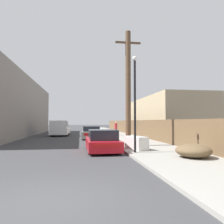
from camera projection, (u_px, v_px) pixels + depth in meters
name	position (u px, v px, depth m)	size (l,w,h in m)	color
ground_plane	(47.00, 203.00, 4.76)	(220.00, 220.00, 0.00)	#38383A
sidewalk_curb	(115.00, 135.00, 28.76)	(4.20, 63.00, 0.12)	gray
discarded_fridge	(136.00, 143.00, 13.03)	(1.10, 1.86, 0.80)	silver
parked_sports_car_red	(102.00, 141.00, 13.05)	(1.88, 4.34, 1.30)	red
car_parked_mid	(92.00, 133.00, 22.46)	(2.13, 4.56, 1.30)	gray
pickup_truck	(60.00, 128.00, 27.14)	(2.14, 5.73, 1.89)	silver
utility_pole	(128.00, 87.00, 15.17)	(1.80, 0.37, 7.99)	brown
street_lamp	(135.00, 97.00, 11.83)	(0.26, 0.26, 5.24)	black
brush_pile	(193.00, 151.00, 10.09)	(1.62, 1.74, 0.62)	brown
wooden_fence	(133.00, 128.00, 27.06)	(0.08, 44.62, 1.80)	brown
building_left_block	(3.00, 107.00, 26.55)	(7.00, 27.19, 6.98)	gray
building_right_house	(163.00, 117.00, 28.88)	(6.00, 16.49, 4.79)	tan
pedestrian	(116.00, 128.00, 25.21)	(0.34, 0.34, 1.66)	#282D42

